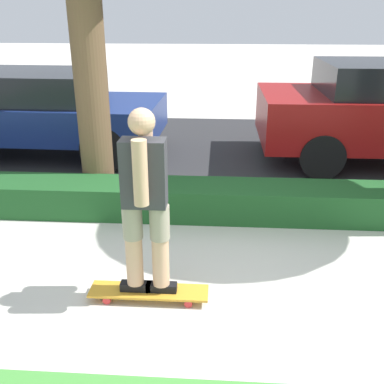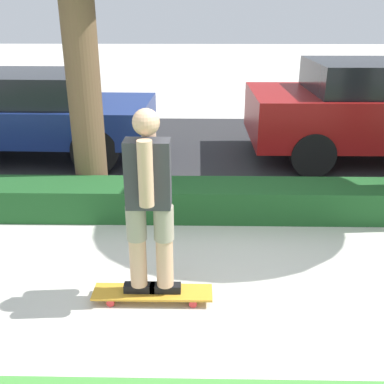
% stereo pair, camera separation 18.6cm
% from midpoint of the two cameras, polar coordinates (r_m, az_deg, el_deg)
% --- Properties ---
extents(ground_plane, '(60.00, 60.00, 0.00)m').
position_cam_midpoint_polar(ground_plane, '(4.02, 1.59, -12.65)').
color(ground_plane, beige).
extents(street_asphalt, '(12.78, 5.00, 0.01)m').
position_cam_midpoint_polar(street_asphalt, '(7.84, 1.38, 5.21)').
color(street_asphalt, '#2D2D30').
rests_on(street_asphalt, ground_plane).
extents(hedge_row, '(12.78, 0.60, 0.39)m').
position_cam_midpoint_polar(hedge_row, '(5.33, 1.49, -1.03)').
color(hedge_row, '#1E5123').
rests_on(hedge_row, ground_plane).
extents(skateboard, '(1.01, 0.24, 0.09)m').
position_cam_midpoint_polar(skateboard, '(3.91, -6.41, -12.62)').
color(skateboard, gold).
rests_on(skateboard, ground_plane).
extents(skater_person, '(0.48, 0.40, 1.55)m').
position_cam_midpoint_polar(skater_person, '(3.50, -6.99, -1.24)').
color(skater_person, black).
rests_on(skater_person, skateboard).
extents(parked_car_front, '(3.88, 1.95, 1.37)m').
position_cam_midpoint_polar(parked_car_front, '(7.92, -20.48, 9.51)').
color(parked_car_front, navy).
rests_on(parked_car_front, ground_plane).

